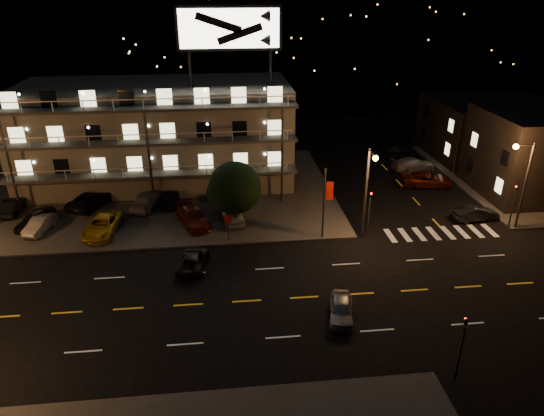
{
  "coord_description": "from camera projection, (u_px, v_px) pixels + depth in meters",
  "views": [
    {
      "loc": [
        -3.26,
        -27.63,
        19.89
      ],
      "look_at": [
        0.62,
        8.0,
        3.27
      ],
      "focal_mm": 32.0,
      "sensor_mm": 36.0,
      "label": 1
    }
  ],
  "objects": [
    {
      "name": "tree",
      "position": [
        234.0,
        189.0,
        41.91
      ],
      "size": [
        4.78,
        4.61,
        6.02
      ],
      "color": "black",
      "rests_on": "curb_nw"
    },
    {
      "name": "road_car_east",
      "position": [
        341.0,
        309.0,
        31.59
      ],
      "size": [
        2.28,
        3.97,
        1.27
      ],
      "primitive_type": "imported",
      "rotation": [
        0.0,
        0.0,
        -0.22
      ],
      "color": "#98979C",
      "rests_on": "ground"
    },
    {
      "name": "lot_car_0",
      "position": [
        35.0,
        219.0,
        43.06
      ],
      "size": [
        2.98,
        4.61,
        1.46
      ],
      "primitive_type": "imported",
      "rotation": [
        0.0,
        0.0,
        -0.32
      ],
      "color": "black",
      "rests_on": "curb_nw"
    },
    {
      "name": "lot_car_4",
      "position": [
        232.0,
        213.0,
        44.06
      ],
      "size": [
        2.56,
        4.77,
        1.54
      ],
      "primitive_type": "imported",
      "rotation": [
        0.0,
        0.0,
        0.17
      ],
      "color": "#98979C",
      "rests_on": "curb_nw"
    },
    {
      "name": "lot_car_1",
      "position": [
        40.0,
        225.0,
        42.28
      ],
      "size": [
        2.17,
        4.06,
        1.27
      ],
      "primitive_type": "imported",
      "rotation": [
        0.0,
        0.0,
        -0.22
      ],
      "color": "#98979C",
      "rests_on": "curb_nw"
    },
    {
      "name": "hill_backdrop",
      "position": [
        202.0,
        33.0,
        90.19
      ],
      "size": [
        120.0,
        25.0,
        24.0
      ],
      "color": "black",
      "rests_on": "ground"
    },
    {
      "name": "streetlight_ne",
      "position": [
        523.0,
        177.0,
        41.18
      ],
      "size": [
        1.92,
        0.44,
        8.0
      ],
      "color": "#2D2D30",
      "rests_on": "ground"
    },
    {
      "name": "ground",
      "position": [
        276.0,
        299.0,
        33.61
      ],
      "size": [
        140.0,
        140.0,
        0.0
      ],
      "primitive_type": "plane",
      "color": "black",
      "rests_on": "ground"
    },
    {
      "name": "side_car_2",
      "position": [
        413.0,
        164.0,
        56.58
      ],
      "size": [
        5.28,
        2.81,
        1.46
      ],
      "primitive_type": "imported",
      "rotation": [
        0.0,
        0.0,
        1.73
      ],
      "color": "#98979C",
      "rests_on": "ground"
    },
    {
      "name": "signal_sw",
      "position": [
        462.0,
        342.0,
        25.75
      ],
      "size": [
        0.2,
        0.27,
        4.6
      ],
      "color": "#2D2D30",
      "rests_on": "ground"
    },
    {
      "name": "lot_car_8",
      "position": [
        170.0,
        197.0,
        47.45
      ],
      "size": [
        1.73,
        4.25,
        1.45
      ],
      "primitive_type": "imported",
      "rotation": [
        0.0,
        0.0,
        3.15
      ],
      "color": "black",
      "rests_on": "curb_nw"
    },
    {
      "name": "lot_car_7",
      "position": [
        149.0,
        199.0,
        46.89
      ],
      "size": [
        3.77,
        5.71,
        1.54
      ],
      "primitive_type": "imported",
      "rotation": [
        0.0,
        0.0,
        2.81
      ],
      "color": "#98979C",
      "rests_on": "curb_nw"
    },
    {
      "name": "side_bldg_back",
      "position": [
        489.0,
        129.0,
        60.33
      ],
      "size": [
        14.06,
        12.0,
        7.0
      ],
      "color": "black",
      "rests_on": "ground"
    },
    {
      "name": "stop_sign",
      "position": [
        228.0,
        224.0,
        40.32
      ],
      "size": [
        0.91,
        0.11,
        2.61
      ],
      "color": "#2D2D30",
      "rests_on": "ground"
    },
    {
      "name": "lot_car_5",
      "position": [
        12.0,
        206.0,
        45.66
      ],
      "size": [
        1.5,
        4.16,
        1.36
      ],
      "primitive_type": "imported",
      "rotation": [
        0.0,
        0.0,
        3.16
      ],
      "color": "black",
      "rests_on": "curb_nw"
    },
    {
      "name": "lot_car_6",
      "position": [
        90.0,
        200.0,
        46.91
      ],
      "size": [
        4.33,
        5.8,
        1.46
      ],
      "primitive_type": "imported",
      "rotation": [
        0.0,
        0.0,
        2.73
      ],
      "color": "black",
      "rests_on": "curb_nw"
    },
    {
      "name": "side_car_3",
      "position": [
        397.0,
        149.0,
        62.29
      ],
      "size": [
        3.88,
        2.04,
        1.26
      ],
      "primitive_type": "imported",
      "rotation": [
        0.0,
        0.0,
        1.73
      ],
      "color": "black",
      "rests_on": "ground"
    },
    {
      "name": "signal_ne",
      "position": [
        514.0,
        202.0,
        42.35
      ],
      "size": [
        0.27,
        0.2,
        4.6
      ],
      "color": "#2D2D30",
      "rests_on": "ground"
    },
    {
      "name": "lot_car_3",
      "position": [
        193.0,
        217.0,
        43.47
      ],
      "size": [
        3.82,
        5.53,
        1.49
      ],
      "primitive_type": "imported",
      "rotation": [
        0.0,
        0.0,
        0.38
      ],
      "color": "#601A0D",
      "rests_on": "curb_nw"
    },
    {
      "name": "road_car_west",
      "position": [
        193.0,
        260.0,
        37.24
      ],
      "size": [
        2.68,
        4.67,
        1.23
      ],
      "primitive_type": "imported",
      "rotation": [
        0.0,
        0.0,
        2.99
      ],
      "color": "black",
      "rests_on": "ground"
    },
    {
      "name": "streetlight_nc",
      "position": [
        368.0,
        185.0,
        39.51
      ],
      "size": [
        0.44,
        1.92,
        8.0
      ],
      "color": "#2D2D30",
      "rests_on": "ground"
    },
    {
      "name": "curb_nw",
      "position": [
        120.0,
        194.0,
        50.24
      ],
      "size": [
        44.0,
        24.0,
        0.15
      ],
      "primitive_type": "cube",
      "color": "#3C3C39",
      "rests_on": "ground"
    },
    {
      "name": "side_car_1",
      "position": [
        427.0,
        179.0,
        52.19
      ],
      "size": [
        5.74,
        3.46,
        1.49
      ],
      "primitive_type": "imported",
      "rotation": [
        0.0,
        0.0,
        1.38
      ],
      "color": "#601A0D",
      "rests_on": "ground"
    },
    {
      "name": "lot_car_2",
      "position": [
        103.0,
        225.0,
        41.95
      ],
      "size": [
        3.01,
        5.51,
        1.46
      ],
      "primitive_type": "imported",
      "rotation": [
        0.0,
        0.0,
        -0.11
      ],
      "color": "gold",
      "rests_on": "curb_nw"
    },
    {
      "name": "signal_nw",
      "position": [
        369.0,
        209.0,
        41.07
      ],
      "size": [
        0.2,
        0.27,
        4.6
      ],
      "color": "#2D2D30",
      "rests_on": "ground"
    },
    {
      "name": "motel",
      "position": [
        158.0,
        133.0,
        51.92
      ],
      "size": [
        28.0,
        13.8,
        18.1
      ],
      "color": "gray",
      "rests_on": "ground"
    },
    {
      "name": "banner_north",
      "position": [
        325.0,
        202.0,
        40.24
      ],
      "size": [
        0.83,
        0.16,
        6.4
      ],
      "color": "#2D2D30",
      "rests_on": "ground"
    },
    {
      "name": "lot_car_9",
      "position": [
        228.0,
        197.0,
        47.71
      ],
      "size": [
        2.47,
        4.28,
        1.33
      ],
      "primitive_type": "imported",
      "rotation": [
        0.0,
        0.0,
        3.42
      ],
      "color": "#601A0D",
      "rests_on": "curb_nw"
    },
    {
      "name": "side_car_0",
      "position": [
        476.0,
        213.0,
        44.56
      ],
      "size": [
        4.25,
        1.79,
        1.36
      ],
      "primitive_type": "imported",
      "rotation": [
        0.0,
        0.0,
        1.66
      ],
      "color": "black",
      "rests_on": "ground"
    },
    {
      "name": "curb_ne",
      "position": [
        519.0,
        177.0,
        54.56
      ],
      "size": [
        16.0,
        24.0,
        0.15
      ],
      "primitive_type": "cube",
      "color": "#3C3C39",
      "rests_on": "ground"
    }
  ]
}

